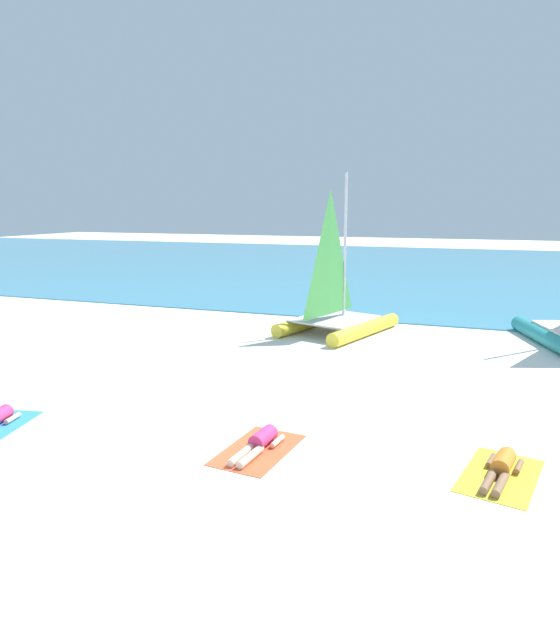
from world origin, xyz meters
TOP-DOWN VIEW (x-y plane):
  - ground_plane at (0.00, 10.00)m, footprint 120.00×120.00m
  - ocean_water at (0.00, 31.60)m, footprint 120.00×40.00m
  - sailboat_yellow at (0.57, 9.35)m, footprint 3.80×4.80m
  - towel_middle at (1.63, -0.48)m, footprint 1.29×2.00m
  - sunbather_middle at (1.64, -0.41)m, footprint 0.58×1.57m
  - towel_right at (5.74, -0.05)m, footprint 1.48×2.09m
  - sunbather_right at (5.75, 0.01)m, footprint 0.73×1.56m

SIDE VIEW (x-z plane):
  - ground_plane at x=0.00m, z-range 0.00..0.00m
  - towel_middle at x=1.63m, z-range 0.00..0.01m
  - towel_right at x=5.74m, z-range 0.00..0.01m
  - ocean_water at x=0.00m, z-range 0.00..0.05m
  - sunbather_middle at x=1.64m, z-range -0.02..0.28m
  - sunbather_right at x=5.75m, z-range -0.02..0.28m
  - sailboat_yellow at x=0.57m, z-range -1.92..3.55m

